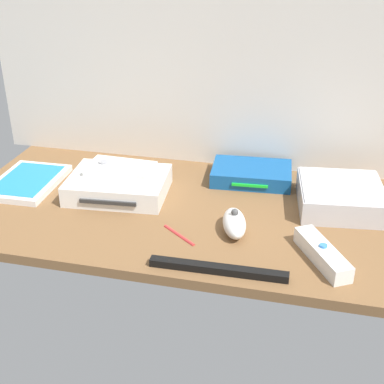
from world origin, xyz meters
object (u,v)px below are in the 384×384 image
(game_case, at_px, (27,182))
(remote_classic_pad, at_px, (120,169))
(remote_wand, at_px, (322,254))
(network_router, at_px, (252,174))
(sensor_bar, at_px, (218,269))
(stylus_pen, at_px, (181,234))
(game_console, at_px, (118,185))
(mini_computer, at_px, (341,196))
(remote_nunchuk, at_px, (234,223))

(game_case, height_order, remote_classic_pad, remote_classic_pad)
(remote_wand, bearing_deg, network_router, 89.00)
(game_case, bearing_deg, sensor_bar, -26.80)
(stylus_pen, bearing_deg, network_router, 70.18)
(game_console, bearing_deg, game_case, 176.59)
(game_console, distance_m, stylus_pen, 0.22)
(game_case, height_order, stylus_pen, game_case)
(mini_computer, bearing_deg, game_case, -175.65)
(network_router, distance_m, remote_classic_pad, 0.30)
(game_console, bearing_deg, remote_wand, -24.96)
(remote_nunchuk, relative_size, remote_classic_pad, 0.73)
(sensor_bar, height_order, stylus_pen, sensor_bar)
(game_case, bearing_deg, stylus_pen, -19.78)
(remote_nunchuk, distance_m, stylus_pen, 0.10)
(stylus_pen, bearing_deg, game_case, 161.48)
(game_console, distance_m, mini_computer, 0.47)
(stylus_pen, bearing_deg, sensor_bar, -47.87)
(mini_computer, distance_m, stylus_pen, 0.35)
(network_router, bearing_deg, game_case, -168.08)
(mini_computer, height_order, network_router, mini_computer)
(mini_computer, relative_size, remote_classic_pad, 1.28)
(network_router, distance_m, sensor_bar, 0.37)
(remote_wand, xyz_separation_m, remote_nunchuk, (-0.17, 0.06, 0.01))
(network_router, bearing_deg, remote_nunchuk, -94.47)
(game_console, distance_m, remote_wand, 0.47)
(mini_computer, height_order, remote_nunchuk, mini_computer)
(game_case, xyz_separation_m, remote_classic_pad, (0.22, 0.02, 0.05))
(game_case, bearing_deg, mini_computer, 3.09)
(remote_nunchuk, bearing_deg, sensor_bar, -106.55)
(game_console, xyz_separation_m, network_router, (0.28, 0.13, -0.00))
(game_console, distance_m, remote_classic_pad, 0.04)
(game_case, distance_m, stylus_pen, 0.42)
(sensor_bar, distance_m, stylus_pen, 0.13)
(remote_nunchuk, height_order, stylus_pen, remote_nunchuk)
(mini_computer, height_order, remote_wand, mini_computer)
(mini_computer, xyz_separation_m, remote_classic_pad, (-0.47, -0.03, 0.03))
(mini_computer, relative_size, network_router, 1.00)
(game_console, bearing_deg, remote_nunchuk, -25.01)
(sensor_bar, relative_size, stylus_pen, 2.67)
(network_router, xyz_separation_m, remote_nunchuk, (-0.00, -0.24, 0.00))
(remote_wand, xyz_separation_m, stylus_pen, (-0.26, 0.02, -0.01))
(remote_nunchuk, height_order, sensor_bar, remote_nunchuk)
(remote_nunchuk, bearing_deg, remote_wand, -34.36)
(remote_nunchuk, bearing_deg, game_console, 145.52)
(remote_wand, bearing_deg, game_case, 136.67)
(game_console, distance_m, sensor_bar, 0.36)
(remote_nunchuk, relative_size, sensor_bar, 0.45)
(remote_classic_pad, bearing_deg, mini_computer, 6.45)
(mini_computer, xyz_separation_m, remote_wand, (-0.03, -0.21, -0.01))
(network_router, distance_m, stylus_pen, 0.29)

